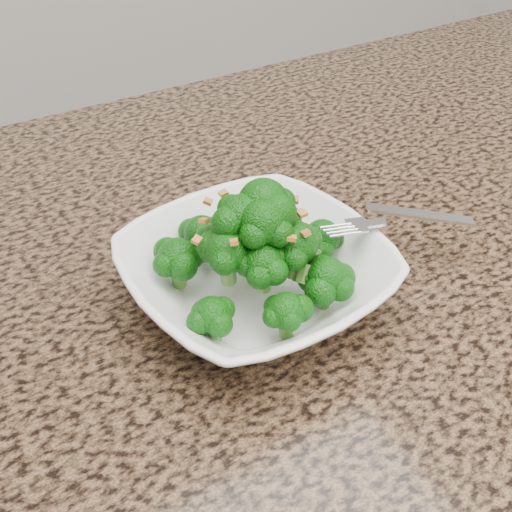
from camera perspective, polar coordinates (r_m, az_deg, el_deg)
granite_counter at (r=0.63m, az=11.94°, el=-3.88°), size 1.64×1.04×0.03m
bowl at (r=0.57m, az=0.00°, el=-1.72°), size 0.25×0.25×0.06m
broccoli_pile at (r=0.53m, az=0.00°, el=3.62°), size 0.20×0.20×0.07m
garlic_topping at (r=0.51m, az=0.00°, el=7.32°), size 0.12×0.12×0.01m
fork at (r=0.59m, az=10.74°, el=2.97°), size 0.17×0.10×0.01m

